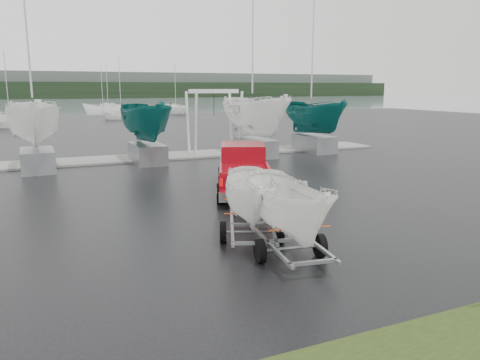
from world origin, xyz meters
The scene contains 18 objects.
ground_plane centered at (0.00, 0.00, 0.00)m, with size 120.00×120.00×0.00m, color black.
lake centered at (0.00, 100.00, -0.01)m, with size 300.00×300.00×0.00m, color gray.
dock centered at (0.00, 13.00, 0.05)m, with size 30.00×3.00×0.12m, color gray.
treeline centered at (0.00, 170.00, 3.00)m, with size 300.00×8.00×6.00m, color black.
far_hill centered at (0.00, 178.00, 5.00)m, with size 300.00×6.00×10.00m, color #4C5651.
pickup_truck centered at (0.73, 2.30, 0.99)m, with size 3.97×6.02×1.90m.
trailer_hitched centered at (-1.69, -3.57, 2.38)m, with size 2.46×3.78×4.36m.
trailer_parked centered at (-1.43, -5.17, 2.56)m, with size 1.87×3.74×4.70m.
boat_hoist centered at (3.55, 13.00, 2.67)m, with size 3.30×2.18×4.12m.
keelboat_0 centered at (-6.98, 11.00, 4.06)m, with size 2.55×3.20×10.73m.
keelboat_1 centered at (-1.23, 11.20, 3.73)m, with size 2.36×3.20×7.36m.
keelboat_2 centered at (5.53, 11.00, 4.30)m, with size 2.70×3.20×10.88m.
keelboat_3 centered at (10.01, 11.30, 3.71)m, with size 2.34×3.20×10.51m.
moored_boat_1 centered at (-9.14, 40.59, 0.00)m, with size 3.88×3.84×11.86m.
moored_boat_2 centered at (3.90, 48.25, 0.01)m, with size 2.88×2.86×10.71m.
moored_boat_3 centered at (14.27, 58.13, 0.00)m, with size 2.70×2.76×11.32m.
moored_boat_5 centered at (5.43, 69.48, 0.00)m, with size 3.17×3.21×11.29m.
moored_boat_6 centered at (3.82, 64.27, 0.01)m, with size 3.18×3.14×11.26m.
Camera 1 is at (-7.17, -15.03, 4.28)m, focal length 35.00 mm.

